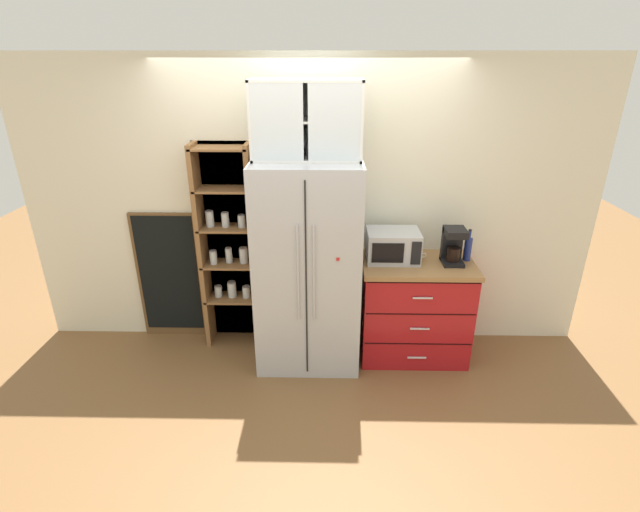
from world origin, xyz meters
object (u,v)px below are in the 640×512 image
Objects in this scene: microwave at (393,246)px; mug_cream at (418,256)px; refrigerator at (308,266)px; chalkboard_menu at (170,276)px; coffee_maker at (453,245)px; bottle_cobalt at (468,247)px.

microwave is 3.82× the size of mug_cream.
chalkboard_menu is (-1.31, 0.32, -0.27)m from refrigerator.
refrigerator is at bearing -173.57° from mug_cream.
coffee_maker reaches higher than microwave.
microwave is at bearing 179.66° from mug_cream.
bottle_cobalt is (0.42, 0.01, 0.08)m from mug_cream.
mug_cream is 0.41× the size of bottle_cobalt.
mug_cream is (0.22, -0.00, -0.09)m from microwave.
refrigerator is 4.05× the size of microwave.
bottle_cobalt is at bearing 18.95° from coffee_maker.
refrigerator is 1.44× the size of chalkboard_menu.
coffee_maker is 0.15m from bottle_cobalt.
bottle_cobalt is at bearing 1.09° from mug_cream.
chalkboard_menu is at bearing 173.97° from microwave.
microwave is 0.50m from coffee_maker.
microwave is (0.71, 0.11, 0.14)m from refrigerator.
refrigerator is 0.74m from microwave.
bottle_cobalt is 2.69m from chalkboard_menu.
chalkboard_menu is at bearing 174.52° from mug_cream.
coffee_maker is at bearing 3.05° from refrigerator.
refrigerator reaches higher than coffee_maker.
refrigerator is at bearing -176.95° from coffee_maker.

